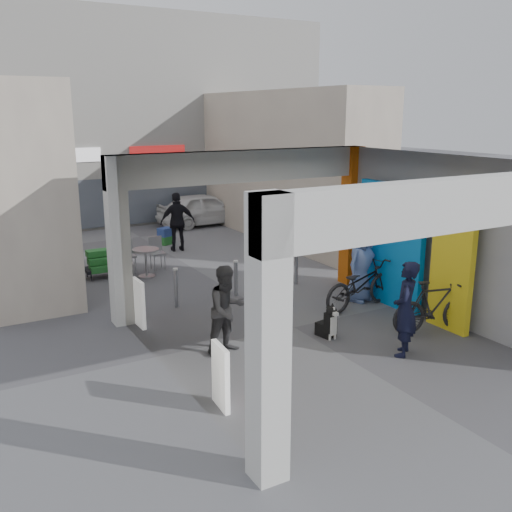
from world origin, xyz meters
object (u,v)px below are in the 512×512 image
border_collie (329,324)px  man_crates (178,222)px  man_elderly (361,264)px  produce_stand (106,266)px  white_van (205,209)px  cafe_set (139,263)px  man_with_dog (405,309)px  man_back_turned (227,310)px  bicycle_rear (434,306)px  bicycle_front (360,285)px

border_collie → man_crates: size_ratio=0.39×
man_elderly → man_crates: bearing=89.6°
produce_stand → man_crates: 3.39m
produce_stand → white_van: 7.51m
man_elderly → white_van: 10.24m
border_collie → man_crates: bearing=77.8°
man_elderly → cafe_set: bearing=113.3°
man_with_dog → man_crates: man_crates is taller
produce_stand → man_elderly: (4.67, -4.93, 0.59)m
border_collie → man_back_turned: size_ratio=0.44×
man_crates → bicycle_rear: 9.22m
man_elderly → bicycle_rear: bearing=-105.9°
bicycle_rear → white_van: bearing=11.1°
border_collie → man_with_dog: man_with_dog is taller
produce_stand → bicycle_rear: size_ratio=0.61×
cafe_set → man_elderly: 6.09m
man_crates → bicycle_front: man_crates is taller
man_crates → bicycle_front: 7.30m
cafe_set → produce_stand: (-0.83, 0.23, -0.04)m
bicycle_front → man_elderly: bearing=-48.5°
man_with_dog → white_van: bearing=-139.3°
white_van → bicycle_front: bearing=174.4°
produce_stand → bicycle_rear: (4.67, -7.22, 0.26)m
cafe_set → border_collie: (1.84, -6.17, -0.04)m
produce_stand → man_crates: size_ratio=0.59×
man_back_turned → man_with_dog: bearing=-40.4°
produce_stand → man_crates: bearing=50.0°
border_collie → produce_stand: bearing=101.4°
border_collie → white_van: size_ratio=0.19×
border_collie → man_with_dog: size_ratio=0.41×
produce_stand → cafe_set: bearing=1.8°
man_with_dog → man_elderly: (1.30, 2.80, -0.00)m
man_with_dog → bicycle_rear: size_ratio=0.97×
produce_stand → man_with_dog: (3.37, -7.73, 0.59)m
produce_stand → bicycle_front: bearing=-33.7°
man_back_turned → man_crates: 8.14m
cafe_set → white_van: white_van is taller
produce_stand → man_elderly: size_ratio=0.63×
man_crates → bicycle_rear: bearing=112.7°
border_collie → white_van: bearing=66.0°
border_collie → bicycle_front: bicycle_front is taller
border_collie → man_elderly: 2.55m
man_crates → man_back_turned: bearing=85.5°
man_elderly → man_back_turned: bearing=179.5°
border_collie → man_crates: 8.23m
man_back_turned → man_elderly: bearing=6.6°
man_crates → white_van: 4.32m
man_back_turned → white_van: size_ratio=0.44×
border_collie → bicycle_rear: (2.00, -0.82, 0.26)m
bicycle_front → bicycle_rear: bicycle_front is taller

